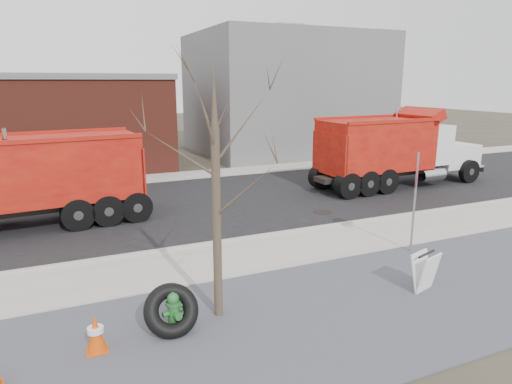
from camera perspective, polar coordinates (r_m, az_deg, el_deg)
name	(u,v)px	position (r m, az deg, el deg)	size (l,w,h in m)	color
ground	(293,252)	(13.47, 4.62, -7.54)	(120.00, 120.00, 0.00)	#383328
gravel_verge	(367,304)	(10.79, 13.74, -13.45)	(60.00, 5.00, 0.03)	slate
sidewalk	(289,249)	(13.67, 4.12, -7.08)	(60.00, 2.50, 0.06)	#9E9B93
curb	(270,235)	(14.75, 1.75, -5.37)	(60.00, 0.15, 0.11)	#9E9B93
road	(220,202)	(18.97, -4.46, -1.19)	(60.00, 9.40, 0.02)	black
far_sidewalk	(184,176)	(24.28, -8.97, 2.02)	(60.00, 2.00, 0.06)	#9E9B93
building_grey	(285,94)	(32.69, 3.62, 12.14)	(12.00, 10.00, 8.00)	slate
bare_tree	(215,163)	(9.02, -5.09, 3.59)	(3.20, 3.20, 5.20)	#382D23
fire_hydrant	(174,314)	(9.49, -10.24, -14.73)	(0.48, 0.47, 0.84)	#2F742C
truck_tire	(171,311)	(9.41, -10.53, -14.36)	(1.10, 0.85, 1.08)	black
stop_sign	(416,186)	(13.66, 19.36, 0.73)	(0.59, 0.58, 2.94)	gray
sandwich_board	(425,272)	(11.59, 20.37, -9.34)	(0.78, 0.61, 0.95)	white
traffic_cone_near	(96,334)	(9.21, -19.39, -16.39)	(0.38, 0.38, 0.73)	#E04407
dump_truck_red_a	(395,148)	(22.36, 16.98, 5.31)	(9.00, 2.80, 3.61)	black
dump_truck_red_b	(31,177)	(16.92, -26.34, 1.71)	(8.29, 2.99, 3.48)	black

